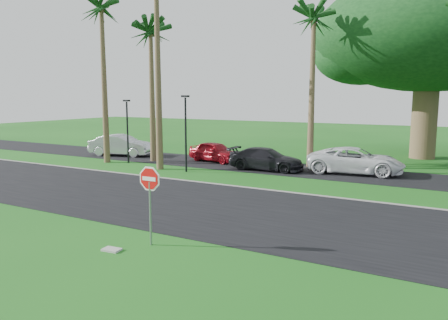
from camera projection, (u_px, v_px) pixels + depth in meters
ground at (191, 219)px, 16.45m from camera, size 120.00×120.00×0.00m
road at (218, 207)px, 18.17m from camera, size 120.00×8.00×0.02m
parking_strip at (302, 170)px, 27.23m from camera, size 120.00×5.00×0.02m
curb at (259, 189)px, 21.66m from camera, size 120.00×0.12×0.06m
stop_sign_near at (150, 189)px, 13.36m from camera, size 1.05×0.07×2.62m
palm_left_far at (101, 12)px, 29.03m from camera, size 5.00×5.00×11.50m
palm_left_mid at (151, 35)px, 29.75m from camera, size 5.00×5.00×10.00m
palm_center at (314, 22)px, 27.19m from camera, size 5.00×5.00×10.50m
canopy_tree at (430, 35)px, 31.21m from camera, size 16.50×16.50×13.12m
streetlight_left at (127, 127)px, 29.85m from camera, size 0.45×0.25×4.34m
streetlight_right at (186, 128)px, 26.30m from camera, size 0.45×0.25×4.64m
car_silver at (121, 145)px, 33.65m from camera, size 5.17×2.91×1.61m
car_red at (215, 152)px, 30.67m from camera, size 4.33×2.43×1.39m
car_dark at (266, 159)px, 27.20m from camera, size 4.83×2.20×1.37m
car_minivan at (355, 161)px, 25.94m from camera, size 5.87×3.29×1.55m
utility_slab at (112, 250)px, 13.10m from camera, size 0.58×0.40×0.06m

